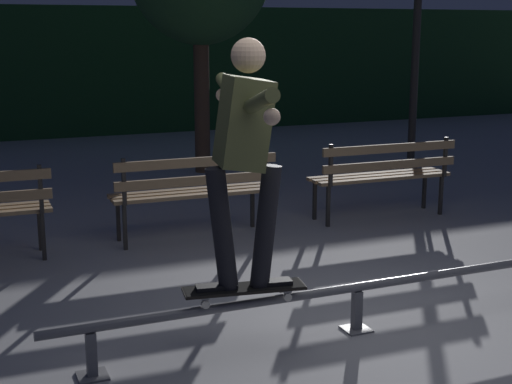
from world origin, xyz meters
TOP-DOWN VIEW (x-y plane):
  - ground_plane at (0.00, 0.00)m, footprint 90.00×90.00m
  - hedge_backdrop at (0.00, 10.98)m, footprint 24.00×1.20m
  - grind_rail at (-0.00, 0.25)m, footprint 4.27×0.18m
  - skateboard at (-0.83, 0.25)m, footprint 0.80×0.32m
  - skateboarder at (-0.83, 0.25)m, footprint 0.63×1.39m
  - park_bench_left_center at (-0.34, 2.81)m, footprint 1.61×0.45m
  - park_bench_right_center at (1.82, 2.81)m, footprint 1.61×0.45m

SIDE VIEW (x-z plane):
  - ground_plane at x=0.00m, z-range 0.00..0.00m
  - grind_rail at x=0.00m, z-range 0.10..0.44m
  - skateboard at x=-0.83m, z-range 0.37..0.46m
  - park_bench_left_center at x=-0.34m, z-range 0.10..0.98m
  - park_bench_right_center at x=1.82m, z-range 0.10..0.98m
  - hedge_backdrop at x=0.00m, z-range 0.00..2.47m
  - skateboarder at x=-0.83m, z-range 0.57..2.13m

